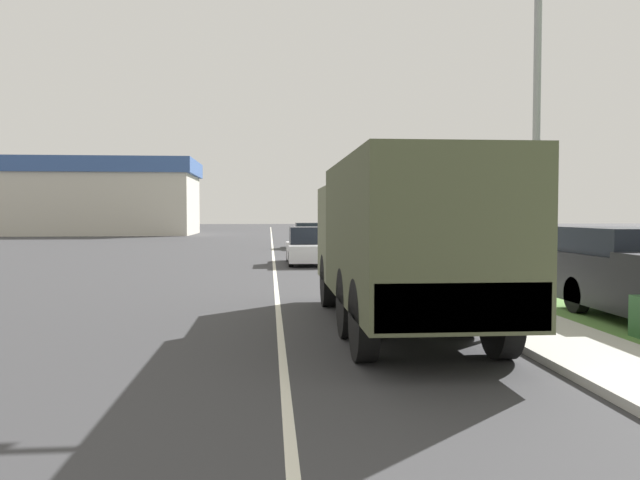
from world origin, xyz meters
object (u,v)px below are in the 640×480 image
object	(u,v)px
car_second_ahead	(308,237)
lamp_post	(525,113)
military_truck	(398,236)
car_nearest_ahead	(308,247)

from	to	relation	value
car_second_ahead	lamp_post	bearing A→B (deg)	-85.01
car_second_ahead	lamp_post	size ratio (longest dim) A/B	0.71
military_truck	lamp_post	world-z (taller)	lamp_post
car_nearest_ahead	lamp_post	bearing A→B (deg)	-78.14
military_truck	car_second_ahead	size ratio (longest dim) A/B	1.76
car_nearest_ahead	car_second_ahead	bearing A→B (deg)	86.31
car_nearest_ahead	car_second_ahead	size ratio (longest dim) A/B	0.99
car_nearest_ahead	car_second_ahead	distance (m)	11.97
car_second_ahead	lamp_post	distance (m)	27.02
car_second_ahead	car_nearest_ahead	bearing A→B (deg)	-93.69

